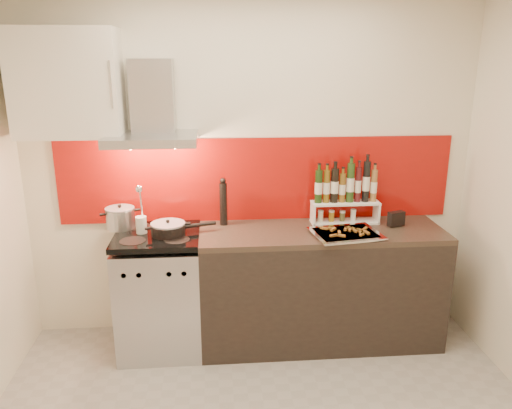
{
  "coord_description": "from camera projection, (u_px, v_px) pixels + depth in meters",
  "views": [
    {
      "loc": [
        -0.27,
        -2.31,
        2.12
      ],
      "look_at": [
        0.0,
        0.95,
        1.15
      ],
      "focal_mm": 35.0,
      "sensor_mm": 36.0,
      "label": 1
    }
  ],
  "objects": [
    {
      "name": "upper_cabinet",
      "position": [
        67.0,
        83.0,
        3.35
      ],
      "size": [
        0.7,
        0.35,
        0.72
      ],
      "primitive_type": "cube",
      "color": "white",
      "rests_on": "back_wall"
    },
    {
      "name": "range_hood",
      "position": [
        152.0,
        114.0,
        3.46
      ],
      "size": [
        0.62,
        0.5,
        0.61
      ],
      "color": "#B7B7BA",
      "rests_on": "back_wall"
    },
    {
      "name": "utensil_jar",
      "position": [
        141.0,
        220.0,
        3.54
      ],
      "size": [
        0.08,
        0.12,
        0.38
      ],
      "color": "silver",
      "rests_on": "range_stove"
    },
    {
      "name": "step_shelf",
      "position": [
        345.0,
        195.0,
        3.76
      ],
      "size": [
        0.52,
        0.14,
        0.48
      ],
      "color": "white",
      "rests_on": "counter"
    },
    {
      "name": "baking_tray",
      "position": [
        346.0,
        233.0,
        3.54
      ],
      "size": [
        0.52,
        0.43,
        0.03
      ],
      "color": "silver",
      "rests_on": "counter"
    },
    {
      "name": "range_stove",
      "position": [
        160.0,
        293.0,
        3.7
      ],
      "size": [
        0.6,
        0.6,
        0.91
      ],
      "color": "#B7B7BA",
      "rests_on": "ground"
    },
    {
      "name": "pepper_mill",
      "position": [
        223.0,
        202.0,
        3.73
      ],
      "size": [
        0.06,
        0.06,
        0.36
      ],
      "color": "black",
      "rests_on": "counter"
    },
    {
      "name": "back_wall",
      "position": [
        251.0,
        169.0,
        3.8
      ],
      "size": [
        3.4,
        0.02,
        2.6
      ],
      "primitive_type": "cube",
      "color": "silver",
      "rests_on": "ground"
    },
    {
      "name": "stock_pot",
      "position": [
        120.0,
        218.0,
        3.65
      ],
      "size": [
        0.21,
        0.21,
        0.18
      ],
      "color": "#B7B7BA",
      "rests_on": "range_stove"
    },
    {
      "name": "caddy_box",
      "position": [
        396.0,
        219.0,
        3.72
      ],
      "size": [
        0.14,
        0.09,
        0.11
      ],
      "primitive_type": "cube",
      "rotation": [
        0.0,
        0.0,
        0.33
      ],
      "color": "black",
      "rests_on": "counter"
    },
    {
      "name": "counter",
      "position": [
        320.0,
        285.0,
        3.8
      ],
      "size": [
        1.8,
        0.6,
        0.9
      ],
      "color": "black",
      "rests_on": "ground"
    },
    {
      "name": "backsplash",
      "position": [
        258.0,
        179.0,
        3.82
      ],
      "size": [
        3.0,
        0.02,
        0.64
      ],
      "primitive_type": "cube",
      "color": "#950E08",
      "rests_on": "back_wall"
    },
    {
      "name": "saute_pan",
      "position": [
        169.0,
        229.0,
        3.53
      ],
      "size": [
        0.46,
        0.24,
        0.11
      ],
      "color": "black",
      "rests_on": "range_stove"
    }
  ]
}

